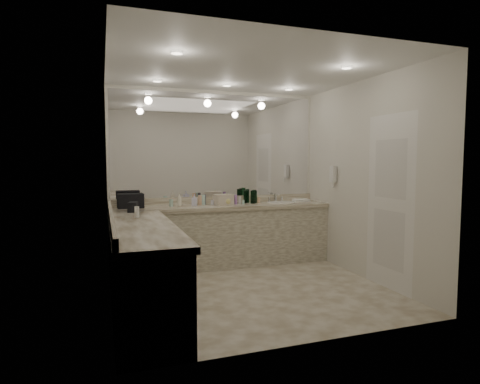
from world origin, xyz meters
name	(u,v)px	position (x,y,z in m)	size (l,w,h in m)	color
floor	(251,289)	(0.00, 0.00, 0.00)	(3.20, 3.20, 0.00)	beige
ceiling	(251,69)	(0.00, 0.00, 2.60)	(3.20, 3.20, 0.00)	white
wall_back	(217,177)	(0.00, 1.50, 1.30)	(3.20, 0.02, 2.60)	silver
wall_left	(108,184)	(-1.60, 0.00, 1.30)	(0.02, 3.00, 2.60)	silver
wall_right	(365,180)	(1.60, 0.00, 1.30)	(0.02, 3.00, 2.60)	silver
vanity_back_base	(222,237)	(0.00, 1.20, 0.42)	(3.20, 0.60, 0.84)	beige
vanity_back_top	(222,207)	(0.00, 1.19, 0.87)	(3.20, 0.64, 0.06)	beige
vanity_left_base	(142,271)	(-1.30, -0.30, 0.42)	(0.60, 2.40, 0.84)	beige
vanity_left_top	(142,228)	(-1.29, -0.30, 0.87)	(0.64, 2.42, 0.06)	beige
backsplash_back	(217,200)	(0.00, 1.48, 0.95)	(3.20, 0.04, 0.10)	beige
backsplash_left	(111,217)	(-1.58, 0.00, 0.95)	(0.04, 3.00, 0.10)	beige
mirror_back	(217,146)	(0.00, 1.49, 1.77)	(3.12, 0.01, 1.55)	white
mirror_left	(108,139)	(-1.59, 0.00, 1.77)	(0.01, 2.92, 1.55)	white
sink	(281,203)	(0.95, 1.20, 0.90)	(0.44, 0.44, 0.03)	white
faucet	(275,197)	(0.95, 1.41, 0.97)	(0.24, 0.16, 0.14)	silver
wall_phone	(333,174)	(1.56, 0.70, 1.35)	(0.06, 0.10, 0.24)	white
door	(389,202)	(1.59, -0.50, 1.05)	(0.02, 0.82, 2.10)	white
black_toiletry_bag	(130,201)	(-1.30, 1.22, 1.00)	(0.34, 0.21, 0.20)	black
black_bag_spill	(133,207)	(-1.30, 0.80, 0.96)	(0.10, 0.23, 0.12)	black
cream_cosmetic_case	(223,199)	(0.02, 1.20, 0.98)	(0.27, 0.17, 0.16)	beige
hand_towel	(301,200)	(1.30, 1.20, 0.92)	(0.25, 0.16, 0.04)	white
lotion_left	(137,213)	(-1.30, 0.19, 0.96)	(0.05, 0.05, 0.12)	white
soap_bottle_a	(179,200)	(-0.63, 1.20, 0.99)	(0.07, 0.07, 0.19)	white
soap_bottle_b	(194,200)	(-0.42, 1.19, 0.98)	(0.08, 0.08, 0.17)	silver
soap_bottle_c	(227,199)	(0.06, 1.17, 0.98)	(0.12, 0.12, 0.16)	#E7D983
green_bottle_0	(245,197)	(0.41, 1.33, 1.00)	(0.06, 0.06, 0.19)	#0F431E
green_bottle_1	(253,197)	(0.49, 1.22, 1.00)	(0.07, 0.07, 0.19)	#0F431E
green_bottle_2	(255,197)	(0.56, 1.32, 0.99)	(0.06, 0.06, 0.19)	#0F431E
green_bottle_3	(254,196)	(0.52, 1.24, 1.00)	(0.06, 0.06, 0.20)	#0F431E
green_bottle_4	(247,196)	(0.44, 1.35, 1.00)	(0.07, 0.07, 0.19)	#0F431E
amenity_bottle_0	(259,200)	(0.59, 1.23, 0.95)	(0.05, 0.05, 0.09)	#E0B28C
amenity_bottle_1	(212,202)	(-0.15, 1.21, 0.94)	(0.05, 0.05, 0.07)	silver
amenity_bottle_2	(203,200)	(-0.27, 1.28, 0.97)	(0.06, 0.06, 0.15)	silver
amenity_bottle_3	(171,203)	(-0.75, 1.21, 0.95)	(0.06, 0.06, 0.10)	silver
amenity_bottle_4	(240,200)	(0.27, 1.19, 0.96)	(0.04, 0.04, 0.12)	white
amenity_bottle_5	(205,199)	(-0.24, 1.31, 0.97)	(0.04, 0.04, 0.15)	#3F3F4C
amenity_bottle_6	(200,200)	(-0.31, 1.29, 0.97)	(0.06, 0.06, 0.14)	#E0B28C
amenity_bottle_7	(243,202)	(0.30, 1.13, 0.93)	(0.04, 0.04, 0.07)	silver
amenity_bottle_8	(236,199)	(0.21, 1.20, 0.97)	(0.05, 0.05, 0.14)	#9966B2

